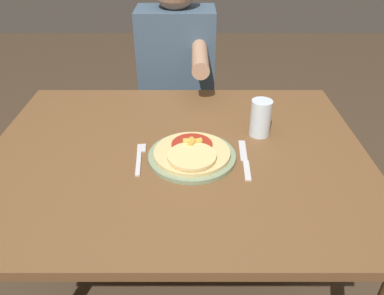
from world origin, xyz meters
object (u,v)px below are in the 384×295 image
(plate, at_px, (192,156))
(fork, at_px, (140,157))
(knife, at_px, (245,160))
(person_diner, at_px, (177,77))
(dining_table, at_px, (178,175))
(drinking_glass, at_px, (261,118))
(pizza, at_px, (192,153))

(plate, xyz_separation_m, fork, (-0.17, 0.00, -0.00))
(knife, distance_m, person_diner, 0.83)
(dining_table, relative_size, drinking_glass, 9.61)
(pizza, xyz_separation_m, fork, (-0.17, 0.01, -0.02))
(drinking_glass, bearing_deg, pizza, -146.87)
(plate, bearing_deg, drinking_glass, 32.24)
(dining_table, relative_size, person_diner, 1.02)
(person_diner, bearing_deg, pizza, -84.63)
(dining_table, bearing_deg, pizza, -41.94)
(fork, relative_size, drinking_glass, 1.36)
(pizza, relative_size, drinking_glass, 1.88)
(plate, bearing_deg, fork, 179.04)
(pizza, height_order, knife, pizza)
(plate, xyz_separation_m, knife, (0.17, -0.01, -0.00))
(fork, xyz_separation_m, person_diner, (0.09, 0.78, -0.04))
(dining_table, height_order, person_diner, person_diner)
(dining_table, distance_m, knife, 0.25)
(plate, height_order, knife, plate)
(knife, bearing_deg, plate, 174.97)
(fork, bearing_deg, pizza, -2.73)
(dining_table, distance_m, drinking_glass, 0.35)
(person_diner, bearing_deg, plate, -84.60)
(dining_table, relative_size, knife, 5.65)
(dining_table, height_order, fork, fork)
(dining_table, xyz_separation_m, drinking_glass, (0.29, 0.11, 0.16))
(pizza, distance_m, fork, 0.17)
(dining_table, distance_m, pizza, 0.14)
(dining_table, bearing_deg, fork, -162.66)
(plate, height_order, fork, plate)
(dining_table, bearing_deg, person_diner, 91.85)
(pizza, distance_m, person_diner, 0.79)
(person_diner, bearing_deg, fork, -96.88)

